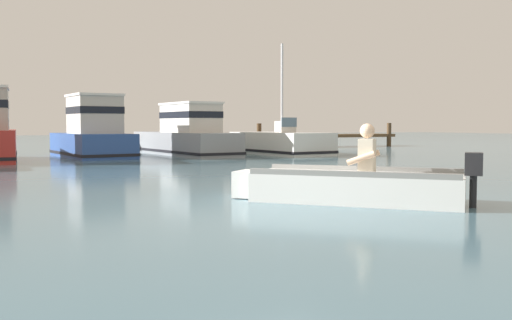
% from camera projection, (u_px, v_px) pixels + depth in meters
% --- Properties ---
extents(ground_plane, '(120.00, 120.00, 0.00)m').
position_uv_depth(ground_plane, '(275.00, 207.00, 8.24)').
color(ground_plane, slate).
extents(wooden_dock, '(15.31, 1.64, 1.26)m').
position_uv_depth(wooden_dock, '(266.00, 136.00, 28.49)').
color(wooden_dock, brown).
rests_on(wooden_dock, ground).
extents(rowboat_with_person, '(2.95, 3.17, 1.19)m').
position_uv_depth(rowboat_with_person, '(352.00, 186.00, 8.73)').
color(rowboat_with_person, white).
rests_on(rowboat_with_person, ground).
extents(moored_boat_blue, '(2.31, 4.65, 2.24)m').
position_uv_depth(moored_boat_blue, '(93.00, 134.00, 20.66)').
color(moored_boat_blue, '#2D519E').
rests_on(moored_boat_blue, ground).
extents(moored_boat_grey, '(2.25, 6.66, 2.02)m').
position_uv_depth(moored_boat_grey, '(186.00, 136.00, 22.49)').
color(moored_boat_grey, gray).
rests_on(moored_boat_grey, ground).
extents(moored_boat_white, '(2.35, 4.85, 4.33)m').
position_uv_depth(moored_boat_white, '(280.00, 143.00, 22.83)').
color(moored_boat_white, white).
rests_on(moored_boat_white, ground).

